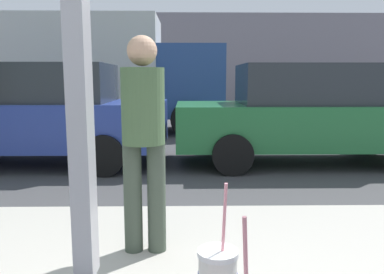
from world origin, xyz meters
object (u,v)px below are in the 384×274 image
at_px(box_truck, 83,71).
at_px(pedestrian, 143,131).
at_px(parked_car_green, 309,114).
at_px(parked_car_blue, 32,114).

relative_size(box_truck, pedestrian, 4.48).
distance_m(box_truck, pedestrian, 8.36).
height_order(parked_car_green, box_truck, box_truck).
height_order(box_truck, pedestrian, box_truck).
relative_size(parked_car_green, pedestrian, 2.81).
relative_size(parked_car_blue, parked_car_green, 1.01).
bearing_deg(parked_car_blue, box_truck, 92.64).
distance_m(parked_car_green, box_truck, 6.51).
xyz_separation_m(parked_car_blue, pedestrian, (2.32, -3.81, 0.21)).
height_order(parked_car_blue, parked_car_green, parked_car_blue).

